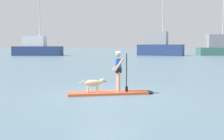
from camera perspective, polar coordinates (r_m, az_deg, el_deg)
The scene contains 7 objects.
ground_plane at distance 11.64m, azimuth -0.82°, elevation -4.83°, with size 400.00×400.00×0.00m, color slate.
paddleboard at distance 11.67m, azimuth 0.29°, elevation -4.56°, with size 3.53×1.84×0.10m.
person_paddler at distance 11.59m, azimuth 1.30°, elevation 0.32°, with size 0.67×0.58×1.63m.
dog at distance 11.49m, azimuth -3.61°, elevation -2.65°, with size 1.07×0.46×0.54m.
moored_boat_port at distance 58.63m, azimuth -14.62°, elevation 4.21°, with size 9.72×4.71×12.75m.
moored_boat_outer at distance 57.18m, azimuth 9.38°, elevation 4.61°, with size 9.21×4.58×12.66m.
moored_boat_far_port at distance 61.16m, azimuth 20.41°, elevation 4.18°, with size 9.22×4.84×11.06m.
Camera 1 is at (2.06, -11.29, 1.96)m, focal length 46.14 mm.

